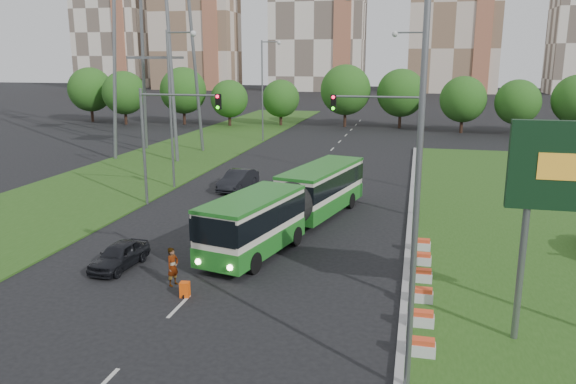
% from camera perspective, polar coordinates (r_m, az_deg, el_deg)
% --- Properties ---
extents(ground, '(360.00, 360.00, 0.00)m').
position_cam_1_polar(ground, '(28.38, -0.46, -7.12)').
color(ground, black).
rests_on(ground, ground).
extents(grass_median, '(14.00, 60.00, 0.15)m').
position_cam_1_polar(grass_median, '(35.90, 23.43, -3.69)').
color(grass_median, '#254D16').
rests_on(grass_median, ground).
extents(median_kerb, '(0.30, 60.00, 0.18)m').
position_cam_1_polar(median_kerb, '(35.25, 12.26, -3.14)').
color(median_kerb, gray).
rests_on(median_kerb, ground).
extents(left_verge, '(12.00, 110.00, 0.10)m').
position_cam_1_polar(left_verge, '(57.17, -12.26, 3.16)').
color(left_verge, '#254D16').
rests_on(left_verge, ground).
extents(lane_markings, '(0.20, 100.00, 0.01)m').
position_cam_1_polar(lane_markings, '(47.80, 1.63, 1.42)').
color(lane_markings, '#B2B1AB').
rests_on(lane_markings, ground).
extents(flower_planters, '(1.10, 11.50, 0.60)m').
position_cam_1_polar(flower_planters, '(25.21, 13.33, -9.13)').
color(flower_planters, silver).
rests_on(flower_planters, grass_median).
extents(traffic_mast_median, '(5.76, 0.32, 8.00)m').
position_cam_1_polar(traffic_mast_median, '(36.16, 10.71, 5.88)').
color(traffic_mast_median, slate).
rests_on(traffic_mast_median, ground).
extents(traffic_mast_left, '(5.76, 0.32, 8.00)m').
position_cam_1_polar(traffic_mast_left, '(38.86, -12.42, 6.32)').
color(traffic_mast_left, slate).
rests_on(traffic_mast_left, ground).
extents(street_lamps, '(36.00, 60.00, 12.00)m').
position_cam_1_polar(street_lamps, '(37.21, -1.39, 7.33)').
color(street_lamps, slate).
rests_on(street_lamps, ground).
extents(tree_line, '(120.00, 8.00, 9.00)m').
position_cam_1_polar(tree_line, '(81.10, 15.89, 9.10)').
color(tree_line, '#215216').
rests_on(tree_line, ground).
extents(apartment_tower_west, '(26.00, 15.00, 48.00)m').
position_cam_1_polar(apartment_tower_west, '(190.22, -9.43, 17.53)').
color(apartment_tower_west, beige).
rests_on(apartment_tower_west, ground).
extents(apartment_tower_cwest, '(28.00, 15.00, 52.00)m').
position_cam_1_polar(apartment_tower_cwest, '(179.30, 3.12, 18.59)').
color(apartment_tower_cwest, silver).
rests_on(apartment_tower_cwest, ground).
extents(apartment_tower_ceast, '(25.00, 15.00, 50.00)m').
position_cam_1_polar(apartment_tower_ceast, '(176.69, 16.66, 17.82)').
color(apartment_tower_ceast, beige).
rests_on(apartment_tower_ceast, ground).
extents(midrise_west, '(22.00, 14.00, 36.00)m').
position_cam_1_polar(midrise_west, '(203.04, -17.50, 15.15)').
color(midrise_west, silver).
rests_on(midrise_west, ground).
extents(articulated_bus, '(2.63, 16.88, 2.78)m').
position_cam_1_polar(articulated_bus, '(32.87, 0.34, -1.12)').
color(articulated_bus, beige).
rests_on(articulated_bus, ground).
extents(car_left_near, '(1.78, 3.83, 1.27)m').
position_cam_1_polar(car_left_near, '(28.64, -16.76, -6.18)').
color(car_left_near, black).
rests_on(car_left_near, ground).
extents(car_left_far, '(2.14, 4.85, 1.55)m').
position_cam_1_polar(car_left_far, '(43.56, -5.10, 1.22)').
color(car_left_far, black).
rests_on(car_left_far, ground).
extents(pedestrian, '(0.61, 0.75, 1.77)m').
position_cam_1_polar(pedestrian, '(25.84, -11.63, -7.43)').
color(pedestrian, gray).
rests_on(pedestrian, ground).
extents(shopping_trolley, '(0.39, 0.42, 0.67)m').
position_cam_1_polar(shopping_trolley, '(24.73, -10.44, -9.73)').
color(shopping_trolley, '#E94D0C').
rests_on(shopping_trolley, ground).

